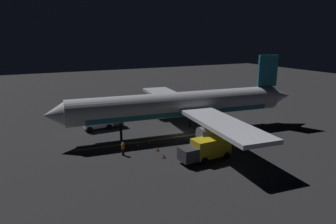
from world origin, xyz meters
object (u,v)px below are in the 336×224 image
object	(u,v)px
catering_truck	(207,149)
traffic_cone_under_wing	(164,156)
traffic_cone_near_left	(157,149)
traffic_cone_far	(138,145)
ground_crew_worker	(123,149)
airliner	(184,105)
traffic_cone_near_right	(149,142)
baggage_truck	(102,121)

from	to	relation	value
catering_truck	traffic_cone_under_wing	size ratio (longest dim) A/B	11.77
traffic_cone_near_left	traffic_cone_far	world-z (taller)	same
ground_crew_worker	traffic_cone_far	world-z (taller)	ground_crew_worker
catering_truck	traffic_cone_under_wing	xyz separation A→B (m)	(2.81, 4.30, -1.09)
ground_crew_worker	traffic_cone_near_left	xyz separation A→B (m)	(-0.45, -4.44, -0.64)
airliner	traffic_cone_near_right	distance (m)	8.10
baggage_truck	traffic_cone_under_wing	size ratio (longest dim) A/B	11.25
ground_crew_worker	traffic_cone_under_wing	bearing A→B (deg)	-124.93
ground_crew_worker	airliner	bearing A→B (deg)	-67.07
ground_crew_worker	traffic_cone_near_left	world-z (taller)	ground_crew_worker
traffic_cone_under_wing	ground_crew_worker	bearing A→B (deg)	55.07
airliner	ground_crew_worker	bearing A→B (deg)	112.93
traffic_cone_near_left	airliner	bearing A→B (deg)	-52.36
airliner	traffic_cone_far	size ratio (longest dim) A/B	71.44
catering_truck	traffic_cone_near_right	xyz separation A→B (m)	(8.06, 3.97, -1.09)
catering_truck	traffic_cone_far	bearing A→B (deg)	36.36
airliner	catering_truck	world-z (taller)	airliner
traffic_cone_near_right	ground_crew_worker	bearing A→B (deg)	117.45
traffic_cone_under_wing	traffic_cone_far	world-z (taller)	same
traffic_cone_near_right	traffic_cone_under_wing	size ratio (longest dim) A/B	1.00
baggage_truck	ground_crew_worker	size ratio (longest dim) A/B	3.56
traffic_cone_under_wing	catering_truck	bearing A→B (deg)	-123.17
baggage_truck	traffic_cone_near_left	bearing A→B (deg)	-162.53
traffic_cone_under_wing	baggage_truck	bearing A→B (deg)	13.79
traffic_cone_near_left	traffic_cone_under_wing	distance (m)	2.47
traffic_cone_under_wing	traffic_cone_far	xyz separation A→B (m)	(4.99, 1.44, 0.00)
catering_truck	traffic_cone_under_wing	distance (m)	5.25
baggage_truck	traffic_cone_near_left	size ratio (longest dim) A/B	11.25
baggage_truck	traffic_cone_far	bearing A→B (deg)	-167.39
baggage_truck	traffic_cone_near_left	world-z (taller)	baggage_truck
airliner	traffic_cone_near_left	world-z (taller)	airliner
ground_crew_worker	traffic_cone_far	xyz separation A→B (m)	(2.08, -2.72, -0.64)
baggage_truck	catering_truck	xyz separation A→B (m)	(-17.89, -8.00, 0.15)
baggage_truck	traffic_cone_under_wing	bearing A→B (deg)	-166.21
traffic_cone_far	airliner	bearing A→B (deg)	-72.62
traffic_cone_near_left	traffic_cone_under_wing	xyz separation A→B (m)	(-2.46, 0.27, 0.00)
traffic_cone_near_left	traffic_cone_near_right	distance (m)	2.79
airliner	traffic_cone_near_right	world-z (taller)	airliner
traffic_cone_near_left	traffic_cone_far	size ratio (longest dim) A/B	1.00
ground_crew_worker	traffic_cone_under_wing	world-z (taller)	ground_crew_worker
ground_crew_worker	traffic_cone_under_wing	xyz separation A→B (m)	(-2.91, -4.17, -0.64)
ground_crew_worker	catering_truck	bearing A→B (deg)	-124.05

